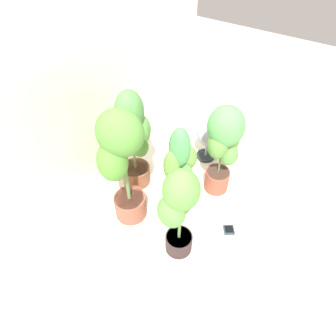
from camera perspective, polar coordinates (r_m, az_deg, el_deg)
ground_plane at (r=2.52m, az=3.28°, el=-7.75°), size 8.00×8.00×0.00m
mylar_back_wall at (r=2.29m, az=-15.37°, el=17.66°), size 3.20×0.01×2.00m
potted_plant_center at (r=2.23m, az=2.25°, el=0.00°), size 0.30×0.23×0.80m
potted_plant_front_left at (r=1.89m, az=1.96°, el=-7.75°), size 0.34×0.30×0.81m
potted_plant_back_center at (r=2.36m, az=-6.79°, el=6.07°), size 0.34×0.31×0.92m
potted_plant_back_left at (r=2.03m, az=-8.98°, el=1.51°), size 0.38×0.34×1.01m
potted_plant_front_right at (r=2.33m, az=10.63°, el=4.65°), size 0.33×0.32×0.85m
hygrometer_box at (r=2.43m, az=11.59°, el=-11.48°), size 0.11×0.11×0.03m
floor_fan at (r=2.79m, az=7.64°, el=5.99°), size 0.29×0.29×0.38m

